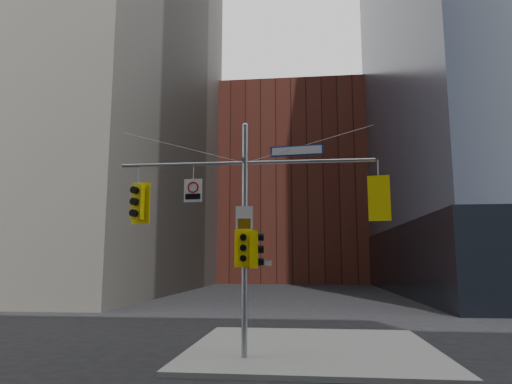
% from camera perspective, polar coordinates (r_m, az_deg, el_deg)
% --- Properties ---
extents(ground, '(160.00, 160.00, 0.00)m').
position_cam_1_polar(ground, '(12.37, -2.84, -22.44)').
color(ground, black).
rests_on(ground, ground).
extents(sidewalk_corner, '(8.00, 8.00, 0.15)m').
position_cam_1_polar(sidewalk_corner, '(16.12, 7.02, -18.85)').
color(sidewalk_corner, gray).
rests_on(sidewalk_corner, ground).
extents(brick_midrise, '(26.00, 20.00, 28.00)m').
position_cam_1_polar(brick_midrise, '(70.75, 4.74, 0.39)').
color(brick_midrise, '#602B20').
rests_on(brick_midrise, ground).
extents(signal_assembly, '(8.00, 0.80, 7.30)m').
position_cam_1_polar(signal_assembly, '(14.06, -1.41, -2.66)').
color(signal_assembly, gray).
rests_on(signal_assembly, ground).
extents(traffic_light_west_arm, '(0.64, 0.57, 1.35)m').
position_cam_1_polar(traffic_light_west_arm, '(14.97, -14.56, -1.27)').
color(traffic_light_west_arm, yellow).
rests_on(traffic_light_west_arm, ground).
extents(traffic_light_east_arm, '(0.65, 0.56, 1.36)m').
position_cam_1_polar(traffic_light_east_arm, '(14.14, 15.15, -0.83)').
color(traffic_light_east_arm, yellow).
rests_on(traffic_light_east_arm, ground).
extents(traffic_light_pole_side, '(0.46, 0.39, 1.13)m').
position_cam_1_polar(traffic_light_pole_side, '(13.96, -0.08, -7.18)').
color(traffic_light_pole_side, yellow).
rests_on(traffic_light_pole_side, ground).
extents(traffic_light_pole_front, '(0.55, 0.46, 1.14)m').
position_cam_1_polar(traffic_light_pole_front, '(13.72, -1.58, -7.01)').
color(traffic_light_pole_front, yellow).
rests_on(traffic_light_pole_front, ground).
extents(street_sign_blade, '(1.65, 0.25, 0.32)m').
position_cam_1_polar(street_sign_blade, '(14.27, 5.10, 5.17)').
color(street_sign_blade, navy).
rests_on(street_sign_blade, ground).
extents(regulatory_sign_arm, '(0.59, 0.09, 0.73)m').
position_cam_1_polar(regulatory_sign_arm, '(14.45, -7.88, 0.29)').
color(regulatory_sign_arm, silver).
rests_on(regulatory_sign_arm, ground).
extents(regulatory_sign_pole, '(0.53, 0.09, 0.69)m').
position_cam_1_polar(regulatory_sign_pole, '(13.93, -1.48, -3.27)').
color(regulatory_sign_pole, silver).
rests_on(regulatory_sign_pole, ground).
extents(street_blade_ew, '(0.74, 0.11, 0.15)m').
position_cam_1_polar(street_blade_ew, '(13.94, 0.43, -8.89)').
color(street_blade_ew, silver).
rests_on(street_blade_ew, ground).
extents(street_blade_ns, '(0.05, 0.76, 0.15)m').
position_cam_1_polar(street_blade_ns, '(14.43, -1.19, -8.82)').
color(street_blade_ns, '#145926').
rests_on(street_blade_ns, ground).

